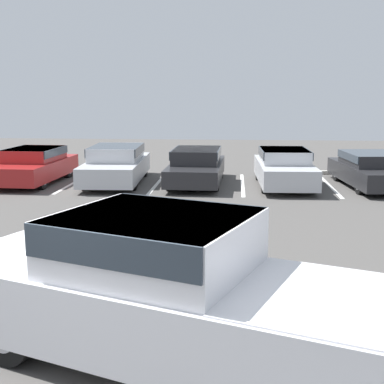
{
  "coord_description": "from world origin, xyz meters",
  "views": [
    {
      "loc": [
        1.31,
        -5.71,
        3.14
      ],
      "look_at": [
        0.4,
        5.65,
        1.0
      ],
      "focal_mm": 50.0,
      "sensor_mm": 36.0,
      "label": 1
    }
  ],
  "objects_px": {
    "parked_sedan_c": "(196,165)",
    "parked_sedan_e": "(372,169)",
    "parked_sedan_b": "(116,163)",
    "pickup_truck": "(178,293)",
    "parked_sedan_d": "(284,167)",
    "parked_sedan_a": "(34,164)",
    "wheel_stop_curb": "(316,172)"
  },
  "relations": [
    {
      "from": "parked_sedan_a",
      "to": "parked_sedan_e",
      "type": "height_order",
      "value": "parked_sedan_a"
    },
    {
      "from": "parked_sedan_d",
      "to": "parked_sedan_a",
      "type": "bearing_deg",
      "value": -92.02
    },
    {
      "from": "pickup_truck",
      "to": "parked_sedan_c",
      "type": "xyz_separation_m",
      "value": [
        -0.69,
        12.47,
        -0.22
      ]
    },
    {
      "from": "pickup_truck",
      "to": "parked_sedan_a",
      "type": "bearing_deg",
      "value": 138.82
    },
    {
      "from": "pickup_truck",
      "to": "parked_sedan_b",
      "type": "height_order",
      "value": "pickup_truck"
    },
    {
      "from": "pickup_truck",
      "to": "wheel_stop_curb",
      "type": "xyz_separation_m",
      "value": [
        3.78,
        15.01,
        -0.8
      ]
    },
    {
      "from": "parked_sedan_a",
      "to": "parked_sedan_b",
      "type": "distance_m",
      "value": 2.9
    },
    {
      "from": "parked_sedan_a",
      "to": "parked_sedan_d",
      "type": "bearing_deg",
      "value": 91.85
    },
    {
      "from": "parked_sedan_e",
      "to": "wheel_stop_curb",
      "type": "height_order",
      "value": "parked_sedan_e"
    },
    {
      "from": "parked_sedan_d",
      "to": "parked_sedan_e",
      "type": "distance_m",
      "value": 2.93
    },
    {
      "from": "pickup_truck",
      "to": "parked_sedan_c",
      "type": "height_order",
      "value": "pickup_truck"
    },
    {
      "from": "pickup_truck",
      "to": "parked_sedan_d",
      "type": "relative_size",
      "value": 1.43
    },
    {
      "from": "parked_sedan_a",
      "to": "parked_sedan_c",
      "type": "bearing_deg",
      "value": 94.12
    },
    {
      "from": "parked_sedan_c",
      "to": "pickup_truck",
      "type": "bearing_deg",
      "value": 4.53
    },
    {
      "from": "pickup_truck",
      "to": "parked_sedan_b",
      "type": "bearing_deg",
      "value": 126.94
    },
    {
      "from": "pickup_truck",
      "to": "parked_sedan_a",
      "type": "height_order",
      "value": "pickup_truck"
    },
    {
      "from": "parked_sedan_a",
      "to": "parked_sedan_d",
      "type": "xyz_separation_m",
      "value": [
        8.68,
        -0.03,
        0.01
      ]
    },
    {
      "from": "parked_sedan_b",
      "to": "parked_sedan_d",
      "type": "xyz_separation_m",
      "value": [
        5.79,
        -0.27,
        -0.02
      ]
    },
    {
      "from": "parked_sedan_b",
      "to": "parked_sedan_e",
      "type": "height_order",
      "value": "parked_sedan_b"
    },
    {
      "from": "pickup_truck",
      "to": "parked_sedan_b",
      "type": "xyz_separation_m",
      "value": [
        -3.5,
        12.5,
        -0.19
      ]
    },
    {
      "from": "parked_sedan_b",
      "to": "parked_sedan_c",
      "type": "xyz_separation_m",
      "value": [
        2.82,
        -0.03,
        -0.03
      ]
    },
    {
      "from": "parked_sedan_b",
      "to": "parked_sedan_a",
      "type": "bearing_deg",
      "value": -87.95
    },
    {
      "from": "parked_sedan_e",
      "to": "pickup_truck",
      "type": "bearing_deg",
      "value": -28.39
    },
    {
      "from": "parked_sedan_a",
      "to": "parked_sedan_e",
      "type": "bearing_deg",
      "value": 92.31
    },
    {
      "from": "parked_sedan_a",
      "to": "wheel_stop_curb",
      "type": "height_order",
      "value": "parked_sedan_a"
    },
    {
      "from": "parked_sedan_c",
      "to": "parked_sedan_d",
      "type": "height_order",
      "value": "parked_sedan_d"
    },
    {
      "from": "parked_sedan_a",
      "to": "parked_sedan_b",
      "type": "bearing_deg",
      "value": 96.78
    },
    {
      "from": "parked_sedan_b",
      "to": "parked_sedan_c",
      "type": "distance_m",
      "value": 2.82
    },
    {
      "from": "parked_sedan_c",
      "to": "wheel_stop_curb",
      "type": "distance_m",
      "value": 5.17
    },
    {
      "from": "parked_sedan_b",
      "to": "parked_sedan_d",
      "type": "height_order",
      "value": "parked_sedan_b"
    },
    {
      "from": "parked_sedan_c",
      "to": "parked_sedan_e",
      "type": "relative_size",
      "value": 1.0
    },
    {
      "from": "pickup_truck",
      "to": "parked_sedan_b",
      "type": "relative_size",
      "value": 1.29
    }
  ]
}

